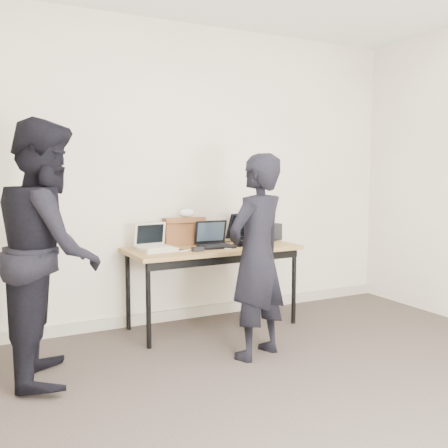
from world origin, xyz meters
TOP-DOWN VIEW (x-y plane):
  - room at (0.00, 0.00)m, footprint 4.60×4.60m
  - desk at (0.14, 1.89)m, footprint 1.51×0.68m
  - laptop_beige at (-0.39, 1.91)m, footprint 0.31×0.31m
  - laptop_center at (0.15, 1.90)m, footprint 0.31×0.30m
  - laptop_right at (0.62, 2.09)m, footprint 0.45×0.44m
  - leather_satchel at (-0.04, 2.12)m, footprint 0.38×0.22m
  - tissue at (-0.01, 2.13)m, footprint 0.15×0.12m
  - equipment_box at (0.77, 2.09)m, footprint 0.30×0.26m
  - power_brick at (-0.08, 1.73)m, footprint 0.09×0.06m
  - cables at (0.18, 1.89)m, footprint 1.15×0.41m
  - person_typist at (0.12, 1.11)m, footprint 0.64×0.54m
  - person_observer at (-1.29, 1.43)m, footprint 0.79×0.94m
  - baseboard at (0.00, 2.23)m, footprint 4.50×0.03m

SIDE VIEW (x-z plane):
  - baseboard at x=0.00m, z-range 0.00..0.10m
  - desk at x=0.14m, z-range 0.30..1.02m
  - cables at x=0.18m, z-range 0.72..0.73m
  - power_brick at x=-0.08m, z-range 0.72..0.75m
  - person_typist at x=0.12m, z-range 0.00..1.51m
  - laptop_beige at x=-0.39m, z-range 0.65..0.88m
  - laptop_center at x=0.15m, z-range 0.66..0.88m
  - laptop_right at x=0.62m, z-range 0.65..0.91m
  - equipment_box at x=0.77m, z-range 0.72..0.88m
  - leather_satchel at x=-0.04m, z-range 0.72..0.97m
  - person_observer at x=-1.29m, z-range 0.00..1.72m
  - tissue at x=-0.01m, z-range 0.97..1.04m
  - room at x=0.00m, z-range -0.05..2.75m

